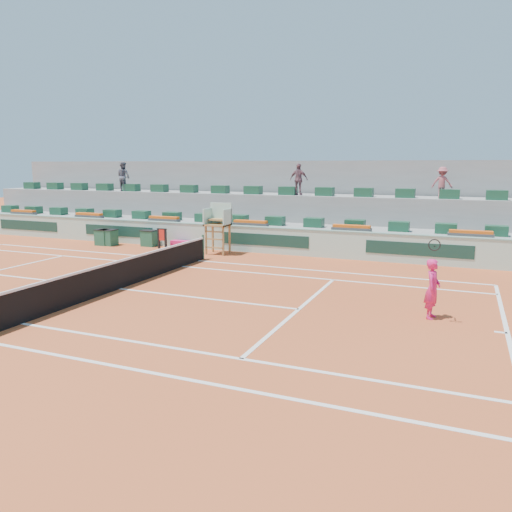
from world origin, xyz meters
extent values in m
plane|color=#AC4621|center=(0.00, 0.00, 0.00)|extent=(90.00, 90.00, 0.00)
cube|color=gray|center=(0.00, 10.70, 0.60)|extent=(36.00, 4.00, 1.20)
cube|color=gray|center=(0.00, 12.30, 1.30)|extent=(36.00, 2.40, 2.60)
cube|color=gray|center=(0.00, 13.90, 2.20)|extent=(36.00, 0.40, 4.40)
cube|color=#E31D69|center=(-2.46, 8.04, 0.20)|extent=(0.92, 0.41, 0.41)
imported|color=#535460|center=(-8.52, 11.65, 3.47)|extent=(0.96, 0.82, 1.75)
imported|color=#7A515C|center=(2.60, 11.68, 3.42)|extent=(0.98, 0.44, 1.65)
imported|color=#A05058|center=(9.63, 11.89, 3.34)|extent=(1.02, 0.67, 1.48)
cube|color=white|center=(11.88, 0.00, 0.01)|extent=(0.12, 10.97, 0.01)
cube|color=white|center=(0.00, 5.49, 0.01)|extent=(23.77, 0.12, 0.01)
cube|color=white|center=(0.00, -4.12, 0.01)|extent=(23.77, 0.12, 0.01)
cube|color=white|center=(0.00, 4.12, 0.01)|extent=(23.77, 0.12, 0.01)
cube|color=white|center=(6.40, 0.00, 0.01)|extent=(0.12, 8.23, 0.01)
cube|color=white|center=(0.00, 0.00, 0.01)|extent=(12.80, 0.12, 0.01)
cube|color=white|center=(11.73, 0.00, 0.01)|extent=(0.30, 0.12, 0.01)
cube|color=black|center=(0.00, 0.00, 0.46)|extent=(0.03, 11.87, 0.92)
cube|color=white|center=(0.00, 0.00, 0.95)|extent=(0.06, 11.87, 0.07)
cylinder|color=#1F4A35|center=(0.00, 5.94, 0.55)|extent=(0.10, 0.10, 1.10)
cube|color=#AAD5C3|center=(0.00, 8.50, 0.60)|extent=(36.00, 0.30, 1.20)
cube|color=gray|center=(0.00, 8.50, 1.23)|extent=(36.00, 0.34, 0.06)
cube|color=#14372D|center=(-13.00, 8.34, 0.65)|extent=(4.40, 0.02, 0.56)
cube|color=#14372D|center=(-6.50, 8.34, 0.65)|extent=(4.40, 0.02, 0.56)
cube|color=#14372D|center=(2.00, 8.34, 0.65)|extent=(4.40, 0.02, 0.56)
cube|color=#14372D|center=(9.00, 8.34, 0.65)|extent=(4.40, 0.02, 0.56)
cube|color=olive|center=(-0.45, 7.05, 0.68)|extent=(0.08, 0.08, 1.35)
cube|color=olive|center=(0.45, 7.05, 0.68)|extent=(0.08, 0.08, 1.35)
cube|color=olive|center=(-0.45, 7.75, 0.68)|extent=(0.08, 0.08, 1.35)
cube|color=olive|center=(0.45, 7.75, 0.68)|extent=(0.08, 0.08, 1.35)
cube|color=olive|center=(0.00, 7.40, 1.39)|extent=(1.10, 0.90, 0.08)
cube|color=#AAD5C3|center=(0.00, 7.78, 1.90)|extent=(1.10, 0.08, 1.00)
cube|color=#AAD5C3|center=(-0.52, 7.40, 1.75)|extent=(0.06, 0.90, 0.80)
cube|color=#AAD5C3|center=(0.52, 7.40, 1.75)|extent=(0.06, 0.90, 0.80)
cube|color=olive|center=(0.00, 7.50, 1.63)|extent=(0.80, 0.60, 0.08)
cube|color=olive|center=(0.00, 7.05, 0.35)|extent=(0.90, 0.08, 0.06)
cube|color=olive|center=(0.00, 7.05, 0.75)|extent=(0.90, 0.08, 0.06)
cube|color=olive|center=(0.00, 7.05, 1.10)|extent=(0.90, 0.08, 0.06)
cube|color=#18482E|center=(-16.00, 9.80, 1.42)|extent=(0.90, 0.60, 0.44)
cube|color=#18482E|center=(-14.00, 9.80, 1.42)|extent=(0.90, 0.60, 0.44)
cube|color=#18482E|center=(-12.00, 9.80, 1.42)|extent=(0.90, 0.60, 0.44)
cube|color=#18482E|center=(-10.00, 9.80, 1.42)|extent=(0.90, 0.60, 0.44)
cube|color=#18482E|center=(-8.00, 9.80, 1.42)|extent=(0.90, 0.60, 0.44)
cube|color=#18482E|center=(-6.00, 9.80, 1.42)|extent=(0.90, 0.60, 0.44)
cube|color=#18482E|center=(-4.00, 9.80, 1.42)|extent=(0.90, 0.60, 0.44)
cube|color=#18482E|center=(-2.00, 9.80, 1.42)|extent=(0.90, 0.60, 0.44)
cube|color=#18482E|center=(0.00, 9.80, 1.42)|extent=(0.90, 0.60, 0.44)
cube|color=#18482E|center=(2.00, 9.80, 1.42)|extent=(0.90, 0.60, 0.44)
cube|color=#18482E|center=(4.00, 9.80, 1.42)|extent=(0.90, 0.60, 0.44)
cube|color=#18482E|center=(6.00, 9.80, 1.42)|extent=(0.90, 0.60, 0.44)
cube|color=#18482E|center=(8.00, 9.80, 1.42)|extent=(0.90, 0.60, 0.44)
cube|color=#18482E|center=(10.00, 9.80, 1.42)|extent=(0.90, 0.60, 0.44)
cube|color=#18482E|center=(12.00, 9.80, 1.42)|extent=(0.90, 0.60, 0.44)
cube|color=#18482E|center=(-16.00, 11.70, 2.82)|extent=(0.90, 0.60, 0.44)
cube|color=#18482E|center=(-14.00, 11.70, 2.82)|extent=(0.90, 0.60, 0.44)
cube|color=#18482E|center=(-12.00, 11.70, 2.82)|extent=(0.90, 0.60, 0.44)
cube|color=#18482E|center=(-10.00, 11.70, 2.82)|extent=(0.90, 0.60, 0.44)
cube|color=#18482E|center=(-8.00, 11.70, 2.82)|extent=(0.90, 0.60, 0.44)
cube|color=#18482E|center=(-6.00, 11.70, 2.82)|extent=(0.90, 0.60, 0.44)
cube|color=#18482E|center=(-4.00, 11.70, 2.82)|extent=(0.90, 0.60, 0.44)
cube|color=#18482E|center=(-2.00, 11.70, 2.82)|extent=(0.90, 0.60, 0.44)
cube|color=#18482E|center=(0.00, 11.70, 2.82)|extent=(0.90, 0.60, 0.44)
cube|color=#18482E|center=(2.00, 11.70, 2.82)|extent=(0.90, 0.60, 0.44)
cube|color=#18482E|center=(4.00, 11.70, 2.82)|extent=(0.90, 0.60, 0.44)
cube|color=#18482E|center=(6.00, 11.70, 2.82)|extent=(0.90, 0.60, 0.44)
cube|color=#18482E|center=(8.00, 11.70, 2.82)|extent=(0.90, 0.60, 0.44)
cube|color=#18482E|center=(10.00, 11.70, 2.82)|extent=(0.90, 0.60, 0.44)
cube|color=#18482E|center=(12.00, 11.70, 2.82)|extent=(0.90, 0.60, 0.44)
cube|color=#474747|center=(-14.00, 9.00, 1.28)|extent=(1.80, 0.36, 0.16)
cube|color=#E85713|center=(-14.00, 9.00, 1.42)|extent=(1.70, 0.32, 0.12)
cube|color=#474747|center=(-9.00, 9.00, 1.28)|extent=(1.80, 0.36, 0.16)
cube|color=#E85713|center=(-9.00, 9.00, 1.42)|extent=(1.70, 0.32, 0.12)
cube|color=#474747|center=(-4.00, 9.00, 1.28)|extent=(1.80, 0.36, 0.16)
cube|color=#E85713|center=(-4.00, 9.00, 1.42)|extent=(1.70, 0.32, 0.12)
cube|color=#474747|center=(1.00, 9.00, 1.28)|extent=(1.80, 0.36, 0.16)
cube|color=#E85713|center=(1.00, 9.00, 1.42)|extent=(1.70, 0.32, 0.12)
cube|color=#474747|center=(6.00, 9.00, 1.28)|extent=(1.80, 0.36, 0.16)
cube|color=#E85713|center=(6.00, 9.00, 1.42)|extent=(1.70, 0.32, 0.12)
cube|color=#474747|center=(11.00, 9.00, 1.28)|extent=(1.80, 0.36, 0.16)
cube|color=#E85713|center=(11.00, 9.00, 1.42)|extent=(1.70, 0.32, 0.12)
cube|color=#1B533A|center=(-4.33, 8.08, 0.40)|extent=(0.73, 0.62, 0.80)
cube|color=black|center=(-4.33, 8.08, 0.82)|extent=(0.77, 0.66, 0.04)
cube|color=#1B533A|center=(-6.47, 7.48, 0.40)|extent=(0.77, 0.66, 0.80)
cube|color=black|center=(-6.47, 7.48, 0.82)|extent=(0.81, 0.70, 0.04)
cube|color=#1B533A|center=(-6.79, 7.39, 0.40)|extent=(0.65, 0.56, 0.80)
cube|color=black|center=(-6.79, 7.39, 0.82)|extent=(0.69, 0.60, 0.04)
cube|color=black|center=(-3.46, 7.64, 0.50)|extent=(0.09, 0.09, 1.00)
cube|color=black|center=(-3.06, 7.64, 0.50)|extent=(0.09, 0.09, 1.00)
cube|color=black|center=(-3.26, 7.64, 1.00)|extent=(0.56, 0.07, 0.06)
cube|color=red|center=(-3.26, 7.62, 0.70)|extent=(0.41, 0.04, 0.56)
imported|color=#E31D69|center=(10.02, 0.62, 0.83)|extent=(0.47, 0.65, 1.65)
cylinder|color=black|center=(10.02, 0.32, 2.05)|extent=(0.03, 0.35, 0.09)
torus|color=black|center=(10.02, 0.10, 2.12)|extent=(0.31, 0.08, 0.31)
camera|label=1|loc=(10.65, -13.47, 4.16)|focal=35.00mm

